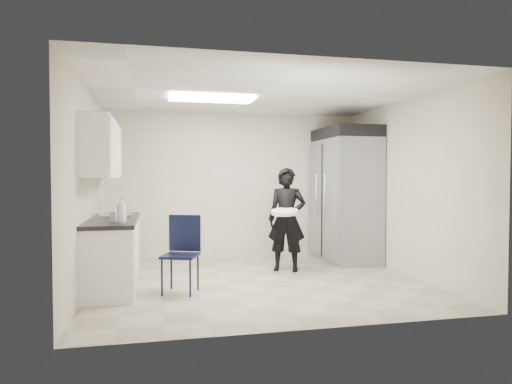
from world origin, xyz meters
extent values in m
plane|color=tan|center=(0.00, 0.00, 0.00)|extent=(4.50, 4.50, 0.00)
plane|color=silver|center=(0.00, 0.00, 2.60)|extent=(4.50, 4.50, 0.00)
plane|color=beige|center=(0.00, 2.00, 1.30)|extent=(4.50, 0.00, 4.50)
plane|color=beige|center=(-2.25, 0.00, 1.30)|extent=(0.00, 4.00, 4.00)
plane|color=beige|center=(2.25, 0.00, 1.30)|extent=(0.00, 4.00, 4.00)
cube|color=white|center=(-0.60, 0.40, 2.57)|extent=(1.20, 0.60, 0.02)
cube|color=silver|center=(-1.95, 0.20, 0.43)|extent=(0.60, 1.90, 0.86)
cube|color=black|center=(-1.95, 0.20, 0.89)|extent=(0.64, 1.95, 0.05)
cube|color=gray|center=(-1.93, 0.45, 0.87)|extent=(0.42, 0.40, 0.14)
cylinder|color=silver|center=(-2.13, 0.45, 1.02)|extent=(0.02, 0.02, 0.24)
cube|color=silver|center=(-2.08, 0.20, 1.83)|extent=(0.35, 1.80, 0.75)
cube|color=black|center=(-2.14, 1.35, 1.62)|extent=(0.22, 0.30, 0.35)
cube|color=yellow|center=(-2.24, 0.10, 1.22)|extent=(0.00, 0.12, 0.07)
cube|color=yellow|center=(-2.24, 0.30, 1.18)|extent=(0.00, 0.12, 0.07)
cube|color=gray|center=(1.83, 1.27, 1.05)|extent=(0.80, 1.35, 2.10)
cube|color=black|center=(1.83, 1.27, 2.20)|extent=(0.80, 1.35, 0.20)
cube|color=black|center=(-1.10, -0.35, 0.47)|extent=(0.54, 0.54, 0.94)
imported|color=black|center=(0.59, 0.67, 0.80)|extent=(0.70, 0.60, 1.60)
cylinder|color=white|center=(0.49, 0.44, 0.93)|extent=(0.54, 0.54, 0.05)
imported|color=white|center=(-1.80, -0.43, 1.07)|extent=(0.17, 0.17, 0.31)
imported|color=#A9ABB5|center=(-1.89, -0.27, 1.00)|extent=(0.11, 0.12, 0.19)
camera|label=1|loc=(-1.40, -6.10, 1.47)|focal=32.00mm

